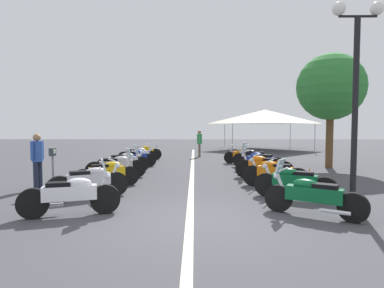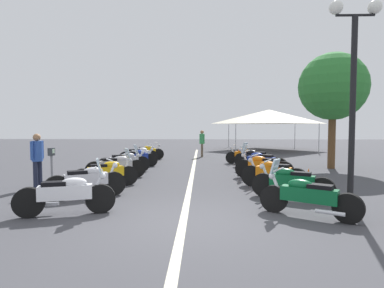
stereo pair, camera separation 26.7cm
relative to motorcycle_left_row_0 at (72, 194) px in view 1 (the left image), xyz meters
name	(u,v)px [view 1 (the left image)]	position (x,y,z in m)	size (l,w,h in m)	color
ground_plane	(190,223)	(-0.45, -2.51, -0.47)	(80.00, 80.00, 0.00)	#424247
lane_centre_stripe	(192,173)	(6.30, -2.51, -0.46)	(25.42, 0.16, 0.01)	beige
motorcycle_left_row_0	(72,194)	(0.00, 0.00, 0.00)	(0.85, 2.03, 1.21)	black
motorcycle_left_row_1	(89,181)	(1.64, 0.16, 0.00)	(1.17, 1.90, 1.01)	black
motorcycle_left_row_2	(108,173)	(3.21, 0.09, -0.01)	(1.13, 1.86, 1.20)	black
motorcycle_left_row_3	(117,166)	(4.79, 0.20, 0.01)	(1.06, 2.04, 1.22)	black
motorcycle_left_row_4	(124,162)	(6.20, 0.26, -0.01)	(1.16, 1.97, 1.01)	black
motorcycle_left_row_5	(135,158)	(7.97, 0.13, -0.01)	(1.10, 1.91, 0.99)	black
motorcycle_left_row_6	(137,155)	(9.53, 0.30, -0.01)	(1.13, 1.86, 1.00)	black
motorcycle_left_row_7	(143,152)	(11.16, 0.25, -0.01)	(0.95, 2.02, 0.99)	black
motorcycle_right_row_0	(312,195)	(-0.01, -5.10, -0.01)	(1.24, 1.85, 1.19)	black
motorcycle_right_row_1	(294,182)	(1.63, -5.22, -0.01)	(1.11, 1.96, 1.00)	black
motorcycle_right_row_2	(274,173)	(3.16, -5.09, 0.00)	(1.10, 1.89, 1.01)	black
motorcycle_right_row_3	(263,166)	(4.82, -5.10, 0.01)	(1.02, 1.99, 1.23)	black
motorcycle_right_row_4	(260,161)	(6.40, -5.29, 0.01)	(1.26, 1.91, 1.22)	black
motorcycle_right_row_5	(254,158)	(7.90, -5.32, -0.01)	(1.12, 1.85, 1.00)	black
motorcycle_right_row_6	(245,155)	(9.37, -5.13, -0.02)	(0.98, 2.07, 0.98)	black
street_lamp_twin_globe	(356,67)	(1.08, -6.49, 2.85)	(0.32, 1.22, 4.86)	black
parking_meter	(53,162)	(2.28, 1.40, 0.43)	(0.20, 0.15, 1.29)	slate
traffic_cone_0	(309,178)	(3.31, -6.22, -0.18)	(0.36, 0.36, 0.61)	orange
bystander_0	(37,157)	(2.96, 2.17, 0.52)	(0.52, 0.32, 1.68)	#1E2338
bystander_1	(199,141)	(13.01, -2.92, 0.50)	(0.53, 0.32, 1.65)	brown
roadside_tree_0	(331,87)	(7.87, -8.74, 3.19)	(2.99, 2.99, 5.17)	brown
event_tent	(265,117)	(18.88, -8.21, 2.18)	(6.47, 6.47, 3.20)	beige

